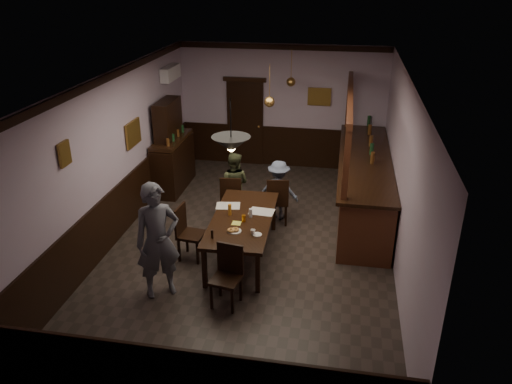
% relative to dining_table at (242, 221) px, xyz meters
% --- Properties ---
extents(room, '(5.01, 8.01, 3.01)m').
position_rel_dining_table_xyz_m(room, '(0.07, 0.47, 0.81)').
color(room, '#2D2621').
rests_on(room, ground).
extents(dining_table, '(1.06, 2.22, 0.75)m').
position_rel_dining_table_xyz_m(dining_table, '(0.00, 0.00, 0.00)').
color(dining_table, black).
rests_on(dining_table, ground).
extents(chair_far_left, '(0.45, 0.45, 0.95)m').
position_rel_dining_table_xyz_m(chair_far_left, '(-0.48, 1.26, -0.16)').
color(chair_far_left, black).
rests_on(chair_far_left, ground).
extents(chair_far_right, '(0.48, 0.48, 0.98)m').
position_rel_dining_table_xyz_m(chair_far_right, '(0.43, 1.28, -0.15)').
color(chair_far_right, black).
rests_on(chair_far_right, ground).
extents(chair_near, '(0.47, 0.47, 0.95)m').
position_rel_dining_table_xyz_m(chair_near, '(0.05, -1.32, -0.17)').
color(chair_near, black).
rests_on(chair_near, ground).
extents(chair_side, '(0.46, 0.46, 0.97)m').
position_rel_dining_table_xyz_m(chair_side, '(-0.92, -0.21, -0.16)').
color(chair_side, black).
rests_on(chair_side, ground).
extents(person_standing, '(0.80, 0.74, 1.83)m').
position_rel_dining_table_xyz_m(person_standing, '(-1.02, -1.28, 0.23)').
color(person_standing, slate).
rests_on(person_standing, ground).
extents(person_seated_left, '(0.69, 0.56, 1.33)m').
position_rel_dining_table_xyz_m(person_seated_left, '(-0.49, 1.54, -0.02)').
color(person_seated_left, '#434A2C').
rests_on(person_seated_left, ground).
extents(person_seated_right, '(0.82, 0.53, 1.21)m').
position_rel_dining_table_xyz_m(person_seated_right, '(0.41, 1.56, -0.08)').
color(person_seated_right, slate).
rests_on(person_seated_right, ground).
extents(newspaper_left, '(0.46, 0.37, 0.01)m').
position_rel_dining_table_xyz_m(newspaper_left, '(-0.34, 0.39, 0.07)').
color(newspaper_left, silver).
rests_on(newspaper_left, dining_table).
extents(newspaper_right, '(0.44, 0.33, 0.01)m').
position_rel_dining_table_xyz_m(newspaper_right, '(0.29, 0.26, 0.07)').
color(newspaper_right, silver).
rests_on(newspaper_right, dining_table).
extents(napkin, '(0.15, 0.15, 0.00)m').
position_rel_dining_table_xyz_m(napkin, '(-0.05, -0.22, 0.07)').
color(napkin, '#E1E454').
rests_on(napkin, dining_table).
extents(saucer, '(0.15, 0.15, 0.01)m').
position_rel_dining_table_xyz_m(saucer, '(0.35, -0.55, 0.07)').
color(saucer, white).
rests_on(saucer, dining_table).
extents(coffee_cup, '(0.08, 0.08, 0.07)m').
position_rel_dining_table_xyz_m(coffee_cup, '(0.28, -0.55, 0.11)').
color(coffee_cup, white).
rests_on(coffee_cup, saucer).
extents(pastry_plate, '(0.22, 0.22, 0.01)m').
position_rel_dining_table_xyz_m(pastry_plate, '(-0.02, -0.50, 0.07)').
color(pastry_plate, white).
rests_on(pastry_plate, dining_table).
extents(pastry_ring_a, '(0.13, 0.13, 0.04)m').
position_rel_dining_table_xyz_m(pastry_ring_a, '(-0.07, -0.53, 0.10)').
color(pastry_ring_a, '#C68C47').
rests_on(pastry_ring_a, pastry_plate).
extents(pastry_ring_b, '(0.13, 0.13, 0.04)m').
position_rel_dining_table_xyz_m(pastry_ring_b, '(-0.01, -0.50, 0.10)').
color(pastry_ring_b, '#C68C47').
rests_on(pastry_ring_b, pastry_plate).
extents(soda_can, '(0.07, 0.07, 0.12)m').
position_rel_dining_table_xyz_m(soda_can, '(0.05, -0.14, 0.12)').
color(soda_can, orange).
rests_on(soda_can, dining_table).
extents(beer_glass, '(0.06, 0.06, 0.20)m').
position_rel_dining_table_xyz_m(beer_glass, '(-0.23, 0.05, 0.16)').
color(beer_glass, '#BF721E').
rests_on(beer_glass, dining_table).
extents(water_glass, '(0.06, 0.06, 0.15)m').
position_rel_dining_table_xyz_m(water_glass, '(0.14, 0.05, 0.14)').
color(water_glass, silver).
rests_on(water_glass, dining_table).
extents(pepper_mill, '(0.04, 0.04, 0.14)m').
position_rel_dining_table_xyz_m(pepper_mill, '(-0.32, -0.76, 0.13)').
color(pepper_mill, black).
rests_on(pepper_mill, dining_table).
extents(sideboard, '(0.54, 1.52, 2.01)m').
position_rel_dining_table_xyz_m(sideboard, '(-2.14, 2.63, 0.12)').
color(sideboard, black).
rests_on(sideboard, ground).
extents(bar_counter, '(1.02, 4.38, 2.46)m').
position_rel_dining_table_xyz_m(bar_counter, '(2.06, 2.15, -0.06)').
color(bar_counter, '#442112').
rests_on(bar_counter, ground).
extents(door_back, '(0.90, 0.06, 2.10)m').
position_rel_dining_table_xyz_m(door_back, '(-0.83, 4.42, 0.36)').
color(door_back, black).
rests_on(door_back, ground).
extents(ac_unit, '(0.20, 0.85, 0.30)m').
position_rel_dining_table_xyz_m(ac_unit, '(-2.31, 3.37, 1.76)').
color(ac_unit, white).
rests_on(ac_unit, ground).
extents(picture_left_small, '(0.04, 0.28, 0.36)m').
position_rel_dining_table_xyz_m(picture_left_small, '(-2.39, -1.13, 1.46)').
color(picture_left_small, olive).
rests_on(picture_left_small, ground).
extents(picture_left_large, '(0.04, 0.62, 0.48)m').
position_rel_dining_table_xyz_m(picture_left_large, '(-2.39, 1.27, 1.01)').
color(picture_left_large, olive).
rests_on(picture_left_large, ground).
extents(picture_back, '(0.55, 0.04, 0.42)m').
position_rel_dining_table_xyz_m(picture_back, '(0.97, 4.43, 1.11)').
color(picture_back, olive).
rests_on(picture_back, ground).
extents(pendant_iron, '(0.56, 0.56, 0.78)m').
position_rel_dining_table_xyz_m(pendant_iron, '(0.02, -0.80, 1.65)').
color(pendant_iron, black).
rests_on(pendant_iron, ground).
extents(pendant_brass_mid, '(0.20, 0.20, 0.81)m').
position_rel_dining_table_xyz_m(pendant_brass_mid, '(0.17, 1.79, 1.61)').
color(pendant_brass_mid, '#BF8C3F').
rests_on(pendant_brass_mid, ground).
extents(pendant_brass_far, '(0.20, 0.20, 0.81)m').
position_rel_dining_table_xyz_m(pendant_brass_far, '(0.37, 3.61, 1.61)').
color(pendant_brass_far, '#BF8C3F').
rests_on(pendant_brass_far, ground).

